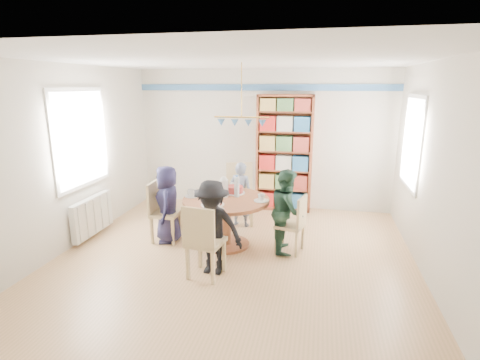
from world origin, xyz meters
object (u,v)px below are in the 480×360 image
(person_left, at_px, (168,204))
(bookshelf, at_px, (284,155))
(radiator, at_px, (92,216))
(chair_far, at_px, (240,190))
(dining_table, at_px, (226,211))
(chair_right, at_px, (295,222))
(person_far, at_px, (241,194))
(chair_near, at_px, (203,239))
(person_right, at_px, (287,211))
(person_near, at_px, (212,228))
(chair_left, at_px, (160,209))

(person_left, xyz_separation_m, bookshelf, (1.60, 1.95, 0.49))
(radiator, distance_m, chair_far, 2.48)
(dining_table, xyz_separation_m, chair_right, (1.03, -0.02, -0.08))
(person_far, bearing_deg, chair_near, 99.23)
(dining_table, height_order, person_far, person_far)
(radiator, height_order, bookshelf, bookshelf)
(chair_far, bearing_deg, person_far, -71.67)
(chair_far, height_order, chair_near, chair_far)
(person_left, bearing_deg, chair_near, 21.99)
(chair_far, bearing_deg, bookshelf, 51.89)
(person_right, relative_size, bookshelf, 0.55)
(radiator, distance_m, chair_right, 3.24)
(chair_right, bearing_deg, person_near, -139.54)
(person_right, relative_size, person_near, 0.99)
(chair_right, height_order, bookshelf, bookshelf)
(chair_far, bearing_deg, radiator, -151.87)
(person_far, bearing_deg, person_right, 147.33)
(radiator, height_order, chair_right, chair_right)
(dining_table, height_order, person_left, person_left)
(radiator, xyz_separation_m, chair_near, (2.17, -0.94, 0.19))
(dining_table, distance_m, bookshelf, 2.11)
(dining_table, relative_size, chair_left, 1.38)
(radiator, relative_size, person_left, 0.83)
(chair_right, relative_size, bookshelf, 0.38)
(chair_right, distance_m, person_right, 0.19)
(radiator, distance_m, chair_near, 2.37)
(chair_far, xyz_separation_m, person_right, (0.93, -1.03, 0.03))
(person_right, bearing_deg, person_far, 38.88)
(dining_table, xyz_separation_m, person_right, (0.91, 0.03, 0.06))
(radiator, relative_size, person_far, 0.88)
(chair_far, height_order, bookshelf, bookshelf)
(person_near, bearing_deg, dining_table, 95.70)
(radiator, distance_m, dining_table, 2.22)
(person_far, height_order, person_near, person_near)
(radiator, relative_size, chair_near, 1.02)
(chair_left, xyz_separation_m, chair_right, (2.09, -0.00, -0.05))
(radiator, height_order, person_near, person_near)
(person_near, bearing_deg, chair_right, 43.72)
(chair_near, xyz_separation_m, person_near, (0.07, 0.18, 0.09))
(radiator, xyz_separation_m, chair_right, (3.23, 0.09, 0.12))
(chair_near, height_order, person_left, person_left)
(dining_table, relative_size, person_far, 1.15)
(person_right, distance_m, person_far, 1.21)
(chair_left, bearing_deg, person_right, 1.33)
(chair_left, distance_m, person_far, 1.41)
(chair_right, distance_m, person_near, 1.31)
(chair_right, bearing_deg, bookshelf, 100.63)
(dining_table, relative_size, person_left, 1.07)
(person_near, bearing_deg, bookshelf, 80.65)
(radiator, xyz_separation_m, person_right, (3.11, 0.14, 0.27))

